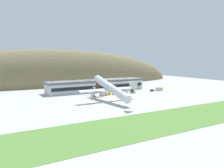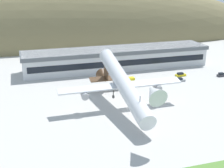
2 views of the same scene
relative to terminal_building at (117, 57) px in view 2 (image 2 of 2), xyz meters
name	(u,v)px [view 2 (image 2 of 2)]	position (x,y,z in m)	size (l,w,h in m)	color
ground_plane	(132,107)	(-9.41, -44.92, -5.28)	(365.49, 365.49, 0.00)	#B7B5AF
hill_backdrop	(63,43)	(-14.94, 65.93, -5.28)	(294.43, 58.36, 73.77)	olive
terminal_building	(117,57)	(0.00, 0.00, 0.00)	(85.40, 15.95, 9.31)	silver
cargo_airplane	(122,83)	(-12.69, -44.92, 3.08)	(40.42, 51.80, 15.93)	silver
service_car_0	(181,75)	(22.04, -19.74, -4.65)	(4.68, 2.21, 1.55)	gold
service_car_1	(221,75)	(38.41, -25.10, -4.61)	(3.66, 1.78, 1.64)	#333338
service_car_2	(180,80)	(18.33, -25.87, -4.70)	(4.26, 1.82, 1.41)	#999EA3
box_truck	(124,81)	(-4.69, -23.25, -3.85)	(8.52, 2.79, 2.92)	gold
traffic_cone_0	(159,91)	(5.47, -34.15, -5.00)	(0.52, 0.52, 0.58)	orange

